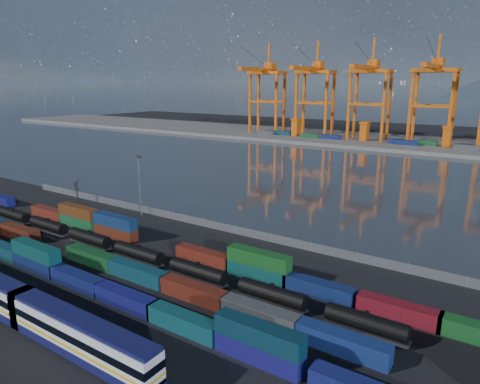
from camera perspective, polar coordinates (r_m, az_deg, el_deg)
The scene contains 13 objects.
ground at distance 83.89m, azimuth -11.70°, elevation -10.90°, with size 700.00×700.00×0.00m, color black.
harbor_water at distance 170.46m, azimuth 14.18°, elevation 1.94°, with size 700.00×700.00×0.00m, color #29333C.
far_quay at distance 270.29m, azimuth 21.88°, elevation 6.02°, with size 700.00×70.00×2.00m, color #514F4C.
container_row_south at distance 78.76m, azimuth -18.70°, elevation -11.46°, with size 139.82×2.55×5.44m.
container_row_mid at distance 79.73m, azimuth -11.59°, elevation -10.95°, with size 142.55×2.63×5.61m.
container_row_north at distance 93.77m, azimuth -9.91°, elevation -6.69°, with size 140.84×2.55×5.44m.
tanker_string at distance 95.16m, azimuth -16.57°, elevation -6.87°, with size 120.77×2.64×3.77m.
waterfront_fence at distance 103.36m, azimuth -0.62°, elevation -5.07°, with size 160.12×0.12×2.20m.
bare_tree at distance 137.13m, azimuth -20.93°, elevation 0.06°, with size 1.94×2.02×7.60m.
yard_light_mast at distance 118.64m, azimuth -13.23°, elevation 1.27°, with size 1.60×0.40×16.60m.
gantry_cranes at distance 263.32m, azimuth 20.68°, elevation 13.84°, with size 198.27×44.69×60.51m.
quay_containers at distance 258.50m, azimuth 18.84°, elevation 6.47°, with size 172.58×10.99×2.60m.
straddle_carriers at distance 260.32m, azimuth 21.00°, elevation 7.34°, with size 140.00×7.00×11.10m.
Camera 1 is at (55.18, -52.35, 35.38)m, focal length 32.00 mm.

